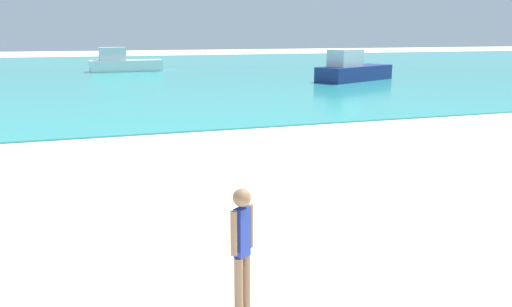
# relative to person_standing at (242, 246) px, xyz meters

# --- Properties ---
(water) EXTENTS (160.00, 60.00, 0.06)m
(water) POSITION_rel_person_standing_xyz_m (1.77, 41.63, -0.88)
(water) COLOR teal
(water) RESTS_ON ground
(person_standing) EXTENTS (0.32, 0.24, 1.61)m
(person_standing) POSITION_rel_person_standing_xyz_m (0.00, 0.00, 0.00)
(person_standing) COLOR #936B4C
(person_standing) RESTS_ON ground
(boat_near) EXTENTS (6.61, 4.56, 2.16)m
(boat_near) POSITION_rel_person_standing_xyz_m (16.06, 26.38, -0.11)
(boat_near) COLOR navy
(boat_near) RESTS_ON water
(boat_far) EXTENTS (6.12, 2.23, 2.05)m
(boat_far) POSITION_rel_person_standing_xyz_m (1.63, 40.58, -0.15)
(boat_far) COLOR white
(boat_far) RESTS_ON water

